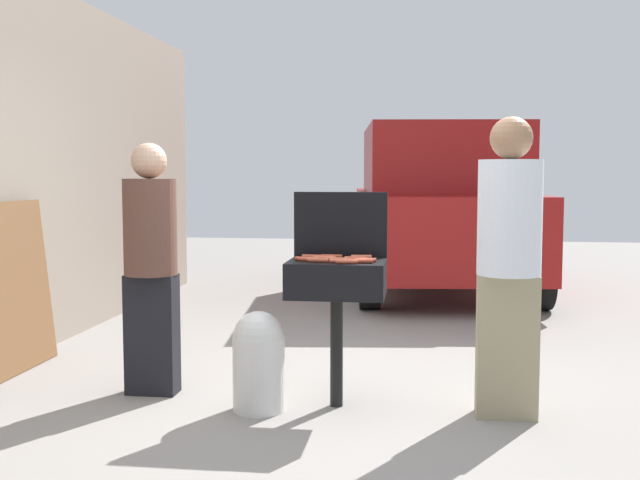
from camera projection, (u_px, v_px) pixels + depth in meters
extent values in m
plane|color=gray|center=(329.00, 400.00, 4.98)|extent=(24.00, 24.00, 0.00)
cube|color=gray|center=(19.00, 167.00, 6.18)|extent=(0.24, 8.00, 3.01)
cylinder|color=black|center=(337.00, 351.00, 4.83)|extent=(0.08, 0.08, 0.70)
cube|color=black|center=(337.00, 278.00, 4.79)|extent=(0.60, 0.44, 0.22)
cube|color=black|center=(341.00, 225.00, 4.97)|extent=(0.60, 0.05, 0.42)
cylinder|color=#B74C33|center=(318.00, 260.00, 4.69)|extent=(0.13, 0.03, 0.03)
cylinder|color=#C6593D|center=(361.00, 257.00, 4.88)|extent=(0.13, 0.04, 0.03)
cylinder|color=#C6593D|center=(326.00, 258.00, 4.80)|extent=(0.13, 0.04, 0.03)
cylinder|color=#AD4228|center=(362.00, 261.00, 4.64)|extent=(0.13, 0.04, 0.03)
cylinder|color=#B74C33|center=(312.00, 257.00, 4.90)|extent=(0.13, 0.04, 0.03)
cylinder|color=#B74C33|center=(323.00, 258.00, 4.84)|extent=(0.13, 0.04, 0.03)
cylinder|color=#C6593D|center=(365.00, 260.00, 4.71)|extent=(0.13, 0.04, 0.03)
cylinder|color=#C6593D|center=(336.00, 259.00, 4.74)|extent=(0.13, 0.03, 0.03)
cylinder|color=#C6593D|center=(355.00, 258.00, 4.79)|extent=(0.13, 0.03, 0.03)
cylinder|color=#C6593D|center=(354.00, 261.00, 4.68)|extent=(0.13, 0.03, 0.03)
cylinder|color=#AD4228|center=(305.00, 259.00, 4.78)|extent=(0.13, 0.03, 0.03)
cylinder|color=#AD4228|center=(332.00, 256.00, 4.91)|extent=(0.13, 0.03, 0.03)
cylinder|color=#AD4228|center=(357.00, 259.00, 4.75)|extent=(0.13, 0.03, 0.03)
cylinder|color=#C6593D|center=(340.00, 261.00, 4.65)|extent=(0.13, 0.04, 0.03)
cylinder|color=#B74C33|center=(347.00, 262.00, 4.61)|extent=(0.13, 0.04, 0.03)
cylinder|color=#B74C33|center=(308.00, 259.00, 4.75)|extent=(0.13, 0.04, 0.03)
cylinder|color=silver|center=(259.00, 374.00, 4.74)|extent=(0.32, 0.32, 0.46)
sphere|color=silver|center=(259.00, 337.00, 4.72)|extent=(0.31, 0.31, 0.31)
cube|color=black|center=(152.00, 334.00, 5.10)|extent=(0.33, 0.18, 0.79)
cylinder|color=brown|center=(150.00, 227.00, 5.04)|extent=(0.35, 0.35, 0.63)
sphere|color=tan|center=(149.00, 161.00, 5.00)|extent=(0.23, 0.23, 0.23)
cube|color=gray|center=(507.00, 346.00, 4.61)|extent=(0.36, 0.20, 0.86)
cylinder|color=silver|center=(510.00, 218.00, 4.54)|extent=(0.37, 0.37, 0.68)
sphere|color=#936B4C|center=(511.00, 138.00, 4.50)|extent=(0.25, 0.25, 0.25)
cube|color=maroon|center=(436.00, 227.00, 9.75)|extent=(2.37, 4.58, 0.90)
cube|color=maroon|center=(439.00, 159.00, 9.47)|extent=(2.04, 2.78, 0.80)
cylinder|color=black|center=(539.00, 280.00, 8.23)|extent=(0.29, 0.66, 0.64)
cylinder|color=black|center=(370.00, 279.00, 8.27)|extent=(0.29, 0.66, 0.64)
cylinder|color=black|center=(484.00, 251.00, 11.30)|extent=(0.29, 0.66, 0.64)
cylinder|color=black|center=(361.00, 251.00, 11.34)|extent=(0.29, 0.66, 0.64)
cube|color=brown|center=(17.00, 286.00, 5.69)|extent=(0.15, 0.90, 1.25)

